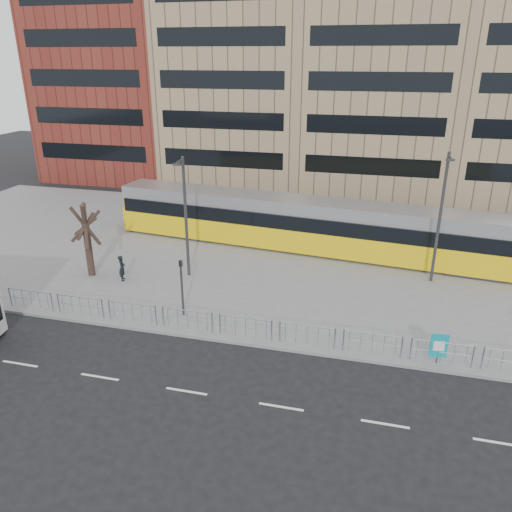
% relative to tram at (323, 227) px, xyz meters
% --- Properties ---
extents(ground, '(120.00, 120.00, 0.00)m').
position_rel_tram_xyz_m(ground, '(-1.44, -12.88, -1.96)').
color(ground, black).
rests_on(ground, ground).
extents(plaza, '(64.00, 24.00, 0.15)m').
position_rel_tram_xyz_m(plaza, '(-1.44, -0.88, -1.88)').
color(plaza, slate).
rests_on(plaza, ground).
extents(kerb, '(64.00, 0.25, 0.17)m').
position_rel_tram_xyz_m(kerb, '(-1.44, -12.83, -1.88)').
color(kerb, gray).
rests_on(kerb, ground).
extents(building_row, '(70.40, 18.40, 31.20)m').
position_rel_tram_xyz_m(building_row, '(0.11, 21.39, 10.96)').
color(building_row, maroon).
rests_on(building_row, ground).
extents(pedestrian_barrier, '(32.07, 0.07, 1.10)m').
position_rel_tram_xyz_m(pedestrian_barrier, '(0.56, -12.38, -0.97)').
color(pedestrian_barrier, '#979A9F').
rests_on(pedestrian_barrier, plaza).
extents(road_markings, '(62.00, 0.12, 0.01)m').
position_rel_tram_xyz_m(road_markings, '(-0.44, -16.88, -1.95)').
color(road_markings, white).
rests_on(road_markings, ground).
extents(tram, '(30.69, 6.32, 3.60)m').
position_rel_tram_xyz_m(tram, '(0.00, 0.00, 0.00)').
color(tram, yellow).
rests_on(tram, plaza).
extents(ad_panel, '(0.77, 0.15, 1.45)m').
position_rel_tram_xyz_m(ad_panel, '(6.71, -12.37, -0.96)').
color(ad_panel, '#2D2D30').
rests_on(ad_panel, plaza).
extents(pedestrian, '(0.56, 0.68, 1.60)m').
position_rel_tram_xyz_m(pedestrian, '(-11.13, -7.85, -1.01)').
color(pedestrian, black).
rests_on(pedestrian, plaza).
extents(traffic_light_west, '(0.19, 0.22, 3.10)m').
position_rel_tram_xyz_m(traffic_light_west, '(-5.93, -11.00, 0.17)').
color(traffic_light_west, '#2D2D30').
rests_on(traffic_light_west, plaza).
extents(lamp_post_west, '(0.45, 1.04, 7.40)m').
position_rel_tram_xyz_m(lamp_post_west, '(-7.53, -6.18, 2.26)').
color(lamp_post_west, '#2D2D30').
rests_on(lamp_post_west, plaza).
extents(lamp_post_east, '(0.45, 1.04, 7.82)m').
position_rel_tram_xyz_m(lamp_post_east, '(7.07, -3.34, 2.47)').
color(lamp_post_east, '#2D2D30').
rests_on(lamp_post_east, plaza).
extents(bare_tree, '(4.81, 4.81, 7.01)m').
position_rel_tram_xyz_m(bare_tree, '(-13.42, -7.61, 3.02)').
color(bare_tree, black).
rests_on(bare_tree, plaza).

